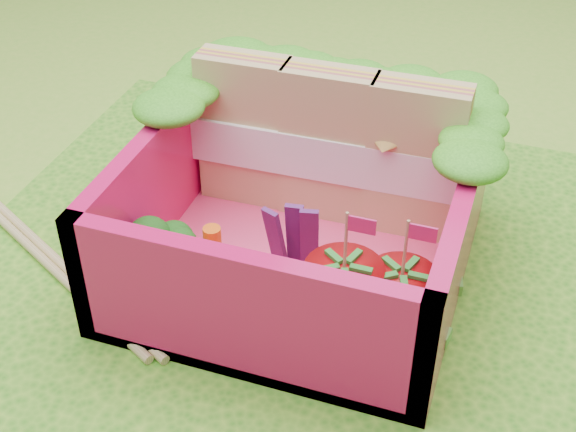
{
  "coord_description": "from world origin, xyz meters",
  "views": [
    {
      "loc": [
        0.88,
        -2.37,
        2.19
      ],
      "look_at": [
        0.05,
        0.03,
        0.28
      ],
      "focal_mm": 50.0,
      "sensor_mm": 36.0,
      "label": 1
    }
  ],
  "objects_px": {
    "strawberry_left": "(343,297)",
    "strawberry_right": "(399,301)",
    "bento_box": "(301,214)",
    "sandwich_stack": "(328,146)",
    "broccoli": "(165,250)",
    "chopsticks": "(18,230)"
  },
  "relations": [
    {
      "from": "strawberry_left",
      "to": "strawberry_right",
      "type": "relative_size",
      "value": 1.05
    },
    {
      "from": "bento_box",
      "to": "strawberry_right",
      "type": "height_order",
      "value": "strawberry_right"
    },
    {
      "from": "bento_box",
      "to": "sandwich_stack",
      "type": "relative_size",
      "value": 1.05
    },
    {
      "from": "strawberry_left",
      "to": "sandwich_stack",
      "type": "bearing_deg",
      "value": 111.23
    },
    {
      "from": "sandwich_stack",
      "to": "broccoli",
      "type": "relative_size",
      "value": 3.86
    },
    {
      "from": "sandwich_stack",
      "to": "chopsticks",
      "type": "relative_size",
      "value": 0.65
    },
    {
      "from": "bento_box",
      "to": "strawberry_left",
      "type": "relative_size",
      "value": 2.47
    },
    {
      "from": "broccoli",
      "to": "chopsticks",
      "type": "distance_m",
      "value": 0.83
    },
    {
      "from": "strawberry_right",
      "to": "chopsticks",
      "type": "xyz_separation_m",
      "value": [
        -1.69,
        0.08,
        -0.17
      ]
    },
    {
      "from": "bento_box",
      "to": "sandwich_stack",
      "type": "distance_m",
      "value": 0.37
    },
    {
      "from": "chopsticks",
      "to": "bento_box",
      "type": "bearing_deg",
      "value": 8.73
    },
    {
      "from": "chopsticks",
      "to": "sandwich_stack",
      "type": "bearing_deg",
      "value": 23.53
    },
    {
      "from": "broccoli",
      "to": "strawberry_right",
      "type": "height_order",
      "value": "strawberry_right"
    },
    {
      "from": "broccoli",
      "to": "strawberry_left",
      "type": "height_order",
      "value": "strawberry_left"
    },
    {
      "from": "bento_box",
      "to": "chopsticks",
      "type": "bearing_deg",
      "value": -171.27
    },
    {
      "from": "strawberry_right",
      "to": "sandwich_stack",
      "type": "bearing_deg",
      "value": 126.43
    },
    {
      "from": "broccoli",
      "to": "bento_box",
      "type": "bearing_deg",
      "value": 36.49
    },
    {
      "from": "broccoli",
      "to": "strawberry_right",
      "type": "xyz_separation_m",
      "value": [
        0.9,
        0.05,
        -0.04
      ]
    },
    {
      "from": "sandwich_stack",
      "to": "strawberry_right",
      "type": "relative_size",
      "value": 2.45
    },
    {
      "from": "strawberry_right",
      "to": "bento_box",
      "type": "bearing_deg",
      "value": 149.48
    },
    {
      "from": "sandwich_stack",
      "to": "bento_box",
      "type": "bearing_deg",
      "value": -90.75
    },
    {
      "from": "sandwich_stack",
      "to": "chopsticks",
      "type": "distance_m",
      "value": 1.4
    }
  ]
}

